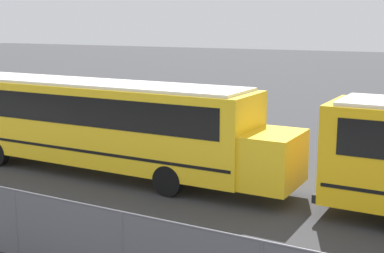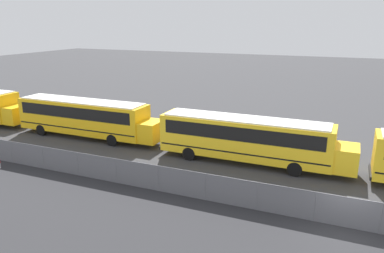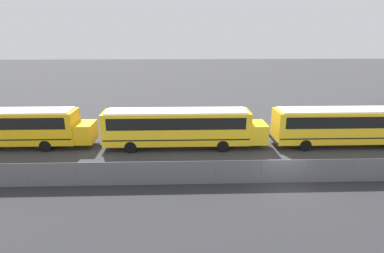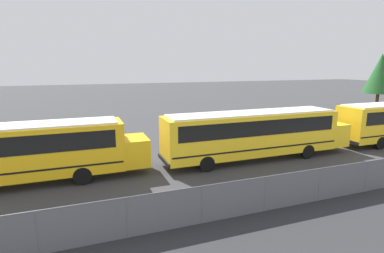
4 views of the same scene
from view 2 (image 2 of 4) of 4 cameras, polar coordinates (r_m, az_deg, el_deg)
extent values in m
plane|color=#38383A|center=(21.11, 22.30, -14.00)|extent=(200.00, 200.00, 0.00)
cube|color=#9EA0A5|center=(20.74, 22.54, -12.01)|extent=(100.73, 0.03, 1.65)
cube|color=slate|center=(20.72, 22.54, -12.03)|extent=(100.73, 0.01, 1.65)
cylinder|color=slate|center=(20.38, 22.78, -9.96)|extent=(100.73, 0.05, 0.05)
cylinder|color=slate|center=(30.51, -25.83, -3.53)|extent=(0.07, 0.07, 1.65)
cylinder|color=slate|center=(28.35, -21.73, -4.45)|extent=(0.07, 0.07, 1.65)
cylinder|color=slate|center=(26.36, -16.97, -5.50)|extent=(0.07, 0.07, 1.65)
cylinder|color=slate|center=(24.59, -11.46, -6.66)|extent=(0.07, 0.07, 1.65)
cylinder|color=slate|center=(23.09, -5.13, -7.91)|extent=(0.07, 0.07, 1.65)
cylinder|color=slate|center=(21.92, 2.01, -9.20)|extent=(0.07, 0.07, 1.65)
cylinder|color=slate|center=(21.13, 9.88, -10.44)|extent=(0.07, 0.07, 1.65)
cylinder|color=slate|center=(20.75, 18.26, -11.54)|extent=(0.07, 0.07, 1.65)
cylinder|color=slate|center=(20.83, 26.82, -12.42)|extent=(0.07, 0.07, 1.65)
cube|color=yellow|center=(40.23, -25.15, 1.68)|extent=(1.50, 2.31, 1.66)
cylinder|color=black|center=(43.45, -26.69, 1.32)|extent=(1.01, 0.28, 1.01)
cube|color=yellow|center=(34.71, -16.34, 1.46)|extent=(12.48, 2.51, 2.77)
cube|color=black|center=(34.58, -16.42, 2.44)|extent=(11.48, 2.55, 1.00)
cube|color=black|center=(34.90, -16.24, 0.23)|extent=(12.23, 2.54, 0.10)
cube|color=yellow|center=(30.99, -6.19, -0.72)|extent=(1.50, 2.31, 1.66)
cube|color=black|center=(39.23, -23.34, 0.54)|extent=(0.12, 2.51, 0.24)
cube|color=silver|center=(34.41, -16.52, 3.78)|extent=(11.85, 2.26, 0.10)
cylinder|color=black|center=(33.72, -9.84, -0.98)|extent=(1.01, 0.28, 1.01)
cylinder|color=black|center=(31.93, -12.04, -2.05)|extent=(1.01, 0.28, 1.01)
cylinder|color=black|center=(38.37, -19.60, 0.37)|extent=(1.01, 0.28, 1.01)
cylinder|color=black|center=(36.81, -21.96, -0.49)|extent=(1.01, 0.28, 1.01)
cube|color=yellow|center=(27.46, 7.94, -1.74)|extent=(12.48, 2.51, 2.77)
cube|color=black|center=(27.28, 7.98, -0.52)|extent=(11.48, 2.55, 1.00)
cube|color=black|center=(27.70, 7.88, -3.27)|extent=(12.23, 2.54, 0.10)
cube|color=yellow|center=(26.80, 22.48, -4.52)|extent=(1.50, 2.31, 1.66)
cube|color=black|center=(30.00, -3.81, -2.58)|extent=(0.12, 2.51, 0.24)
cube|color=silver|center=(27.07, 8.05, 1.16)|extent=(11.85, 2.26, 0.10)
cylinder|color=black|center=(28.29, 16.04, -4.65)|extent=(1.01, 0.28, 1.01)
cylinder|color=black|center=(26.17, 15.37, -6.28)|extent=(1.01, 0.28, 1.01)
cylinder|color=black|center=(30.07, 1.30, -2.80)|extent=(1.01, 0.28, 1.01)
cylinder|color=black|center=(28.09, -0.44, -4.16)|extent=(1.01, 0.28, 1.01)
cube|color=black|center=(27.03, 25.50, -6.24)|extent=(0.12, 2.51, 0.24)
camera|label=1|loc=(23.34, 83.76, -10.11)|focal=50.00mm
camera|label=3|loc=(6.29, -60.43, 3.89)|focal=28.00mm
camera|label=4|loc=(19.65, -41.55, 1.23)|focal=28.00mm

